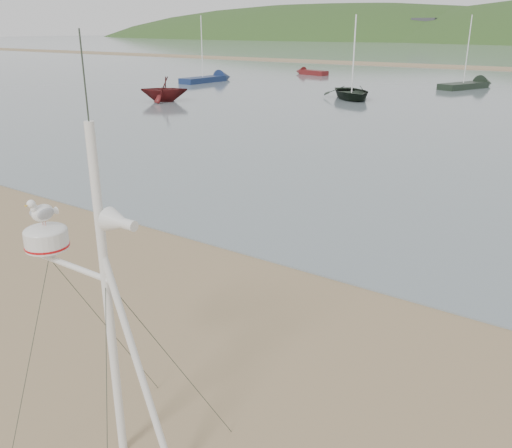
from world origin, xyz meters
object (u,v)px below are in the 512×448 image
Objects in this scene: boat_red at (163,78)px; sailboat_dark_mid at (475,85)px; sailboat_blue_near at (215,78)px; dinghy_red_far at (308,72)px; mast_rig at (108,368)px; boat_dark at (353,66)px.

sailboat_dark_mid is (15.56, 22.26, -1.37)m from boat_red.
sailboat_blue_near is (-6.85, 13.95, -1.37)m from boat_red.
sailboat_dark_mid reaches higher than dinghy_red_far.
boat_red is 26.31m from dinghy_red_far.
dinghy_red_far is (-3.41, 26.05, -1.39)m from boat_red.
sailboat_dark_mid is at bearing 109.96° from boat_red.
boat_red reaches higher than dinghy_red_far.
boat_red is 0.70× the size of dinghy_red_far.
mast_rig is 1.53× the size of boat_red.
sailboat_dark_mid is (18.96, -3.78, 0.01)m from dinghy_red_far.
mast_rig is 49.05m from sailboat_blue_near.
dinghy_red_far is (-13.70, 17.29, -2.12)m from boat_dark.
sailboat_blue_near is at bearing 171.05° from boat_red.
boat_red is 15.60m from sailboat_blue_near.
dinghy_red_far is (-26.67, 50.81, -0.92)m from mast_rig.
boat_dark is at bearing -16.84° from sailboat_blue_near.
boat_dark is (-12.96, 33.52, 1.20)m from mast_rig.
boat_dark is at bearing 95.29° from boat_red.
boat_dark is 13.54m from boat_red.
dinghy_red_far is at bearing 168.72° from sailboat_dark_mid.
mast_rig is at bearing 8.11° from boat_red.
mast_rig is 0.76× the size of sailboat_dark_mid.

